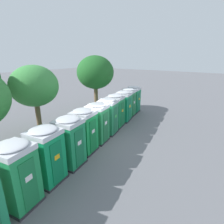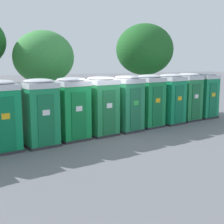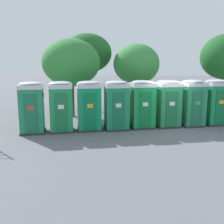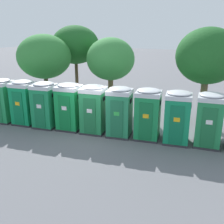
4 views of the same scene
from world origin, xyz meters
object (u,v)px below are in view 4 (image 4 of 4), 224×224
object	(u,v)px
portapotty_9	(209,120)
street_tree_3	(111,59)
portapotty_7	(148,114)
street_tree_0	(208,56)
portapotty_1	(3,100)
portapotty_6	(120,112)
street_tree_1	(75,45)
portapotty_2	(24,102)
portapotty_5	(94,109)
portapotty_3	(45,105)
street_tree_2	(44,57)
portapotty_4	(69,106)
portapotty_8	(177,117)

from	to	relation	value
portapotty_9	street_tree_3	size ratio (longest dim) A/B	0.54
portapotty_7	street_tree_0	world-z (taller)	street_tree_0
portapotty_1	portapotty_6	distance (m)	7.07
street_tree_1	portapotty_2	bearing A→B (deg)	-83.03
portapotty_5	portapotty_7	size ratio (longest dim) A/B	1.00
street_tree_0	street_tree_1	world-z (taller)	street_tree_1
portapotty_7	street_tree_0	xyz separation A→B (m)	(1.89, 3.69, 2.54)
portapotty_1	portapotty_7	world-z (taller)	same
portapotty_5	street_tree_3	size ratio (longest dim) A/B	0.54
portapotty_3	portapotty_2	bearing A→B (deg)	-172.54
portapotty_6	street_tree_2	xyz separation A→B (m)	(-7.04, 2.38, 2.17)
portapotty_1	street_tree_3	xyz separation A→B (m)	(4.12, 5.46, 2.05)
portapotty_1	portapotty_3	world-z (taller)	same
portapotty_4	street_tree_0	xyz separation A→B (m)	(6.05, 4.53, 2.54)
portapotty_7	street_tree_1	world-z (taller)	street_tree_1
portapotty_1	portapotty_7	size ratio (longest dim) A/B	1.00
portapotty_5	portapotty_2	bearing A→B (deg)	-169.02
portapotty_7	portapotty_8	size ratio (longest dim) A/B	1.00
portapotty_3	street_tree_3	bearing A→B (deg)	74.96
portapotty_4	street_tree_2	bearing A→B (deg)	145.91
portapotty_7	street_tree_0	distance (m)	4.86
portapotty_5	portapotty_7	bearing A→B (deg)	12.33
portapotty_3	portapotty_9	bearing A→B (deg)	12.22
portapotty_2	portapotty_5	size ratio (longest dim) A/B	1.00
portapotty_6	street_tree_1	size ratio (longest dim) A/B	0.46
portapotty_5	street_tree_2	size ratio (longest dim) A/B	0.51
portapotty_6	street_tree_1	world-z (taller)	street_tree_1
portapotty_1	portapotty_9	world-z (taller)	same
street_tree_1	street_tree_2	distance (m)	2.75
portapotty_1	portapotty_6	world-z (taller)	same
portapotty_8	portapotty_4	bearing A→B (deg)	-169.31
portapotty_4	street_tree_0	bearing A→B (deg)	36.82
portapotty_2	street_tree_0	bearing A→B (deg)	30.03
portapotty_2	portapotty_5	distance (m)	4.24
portapotty_8	portapotty_9	world-z (taller)	same
portapotty_6	portapotty_2	bearing A→B (deg)	-169.19
portapotty_5	street_tree_3	xyz separation A→B (m)	(-1.43, 4.33, 2.05)
portapotty_1	portapotty_9	distance (m)	11.32
street_tree_2	street_tree_3	bearing A→B (deg)	21.90
street_tree_0	portapotty_2	bearing A→B (deg)	-149.97
street_tree_0	portapotty_3	bearing A→B (deg)	-146.46
portapotty_9	street_tree_1	distance (m)	11.54
portapotty_1	street_tree_0	xyz separation A→B (m)	(10.20, 5.42, 2.54)
portapotty_7	street_tree_3	world-z (taller)	street_tree_3
portapotty_6	street_tree_1	bearing A→B (deg)	141.87
portapotty_4	street_tree_2	distance (m)	5.57
portapotty_2	portapotty_4	distance (m)	2.83
portapotty_4	portapotty_8	distance (m)	5.66
portapotty_6	portapotty_7	size ratio (longest dim) A/B	1.00
portapotty_2	street_tree_0	size ratio (longest dim) A/B	0.47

